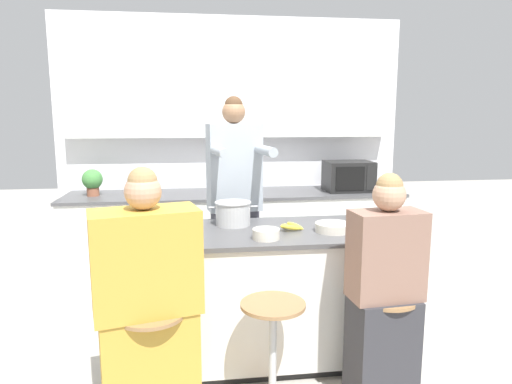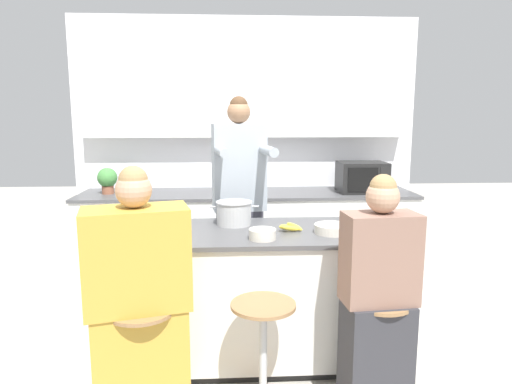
# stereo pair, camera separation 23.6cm
# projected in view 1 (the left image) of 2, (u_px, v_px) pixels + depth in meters

# --- Properties ---
(ground_plane) EXTENTS (16.00, 16.00, 0.00)m
(ground_plane) POSITION_uv_depth(u_px,v_px,m) (257.00, 356.00, 3.22)
(ground_plane) COLOR #B2ADA3
(wall_back) EXTENTS (3.66, 0.22, 2.70)m
(wall_back) POSITION_uv_depth(u_px,v_px,m) (233.00, 128.00, 4.87)
(wall_back) COLOR white
(wall_back) RESTS_ON ground_plane
(back_counter) EXTENTS (3.39, 0.71, 0.90)m
(back_counter) POSITION_uv_depth(u_px,v_px,m) (236.00, 235.00, 4.72)
(back_counter) COLOR white
(back_counter) RESTS_ON ground_plane
(kitchen_island) EXTENTS (1.64, 0.77, 0.91)m
(kitchen_island) POSITION_uv_depth(u_px,v_px,m) (257.00, 294.00, 3.15)
(kitchen_island) COLOR black
(kitchen_island) RESTS_ON ground_plane
(bar_stool_leftmost) EXTENTS (0.38, 0.38, 0.66)m
(bar_stool_leftmost) POSITION_uv_depth(u_px,v_px,m) (153.00, 366.00, 2.44)
(bar_stool_leftmost) COLOR #997047
(bar_stool_leftmost) RESTS_ON ground_plane
(bar_stool_center) EXTENTS (0.38, 0.38, 0.66)m
(bar_stool_center) POSITION_uv_depth(u_px,v_px,m) (273.00, 354.00, 2.56)
(bar_stool_center) COLOR #997047
(bar_stool_center) RESTS_ON ground_plane
(bar_stool_rightmost) EXTENTS (0.38, 0.38, 0.66)m
(bar_stool_rightmost) POSITION_uv_depth(u_px,v_px,m) (383.00, 346.00, 2.65)
(bar_stool_rightmost) COLOR #997047
(bar_stool_rightmost) RESTS_ON ground_plane
(person_cooking) EXTENTS (0.48, 0.64, 1.82)m
(person_cooking) POSITION_uv_depth(u_px,v_px,m) (235.00, 214.00, 3.62)
(person_cooking) COLOR #383842
(person_cooking) RESTS_ON ground_plane
(person_wrapped_blanket) EXTENTS (0.60, 0.41, 1.42)m
(person_wrapped_blanket) POSITION_uv_depth(u_px,v_px,m) (148.00, 310.00, 2.40)
(person_wrapped_blanket) COLOR gold
(person_wrapped_blanket) RESTS_ON ground_plane
(person_seated_near) EXTENTS (0.42, 0.29, 1.37)m
(person_seated_near) POSITION_uv_depth(u_px,v_px,m) (384.00, 304.00, 2.58)
(person_seated_near) COLOR #333338
(person_seated_near) RESTS_ON ground_plane
(cooking_pot) EXTENTS (0.34, 0.26, 0.17)m
(cooking_pot) POSITION_uv_depth(u_px,v_px,m) (233.00, 213.00, 3.21)
(cooking_pot) COLOR #B7BABC
(cooking_pot) RESTS_ON kitchen_island
(fruit_bowl) EXTENTS (0.17, 0.17, 0.06)m
(fruit_bowl) POSITION_uv_depth(u_px,v_px,m) (266.00, 234.00, 2.85)
(fruit_bowl) COLOR silver
(fruit_bowl) RESTS_ON kitchen_island
(mixing_bowl_steel) EXTENTS (0.24, 0.24, 0.06)m
(mixing_bowl_steel) POSITION_uv_depth(u_px,v_px,m) (333.00, 227.00, 3.04)
(mixing_bowl_steel) COLOR silver
(mixing_bowl_steel) RESTS_ON kitchen_island
(coffee_cup_near) EXTENTS (0.12, 0.09, 0.09)m
(coffee_cup_near) POSITION_uv_depth(u_px,v_px,m) (169.00, 226.00, 3.00)
(coffee_cup_near) COLOR white
(coffee_cup_near) RESTS_ON kitchen_island
(banana_bunch) EXTENTS (0.18, 0.13, 0.06)m
(banana_bunch) POSITION_uv_depth(u_px,v_px,m) (290.00, 226.00, 3.07)
(banana_bunch) COLOR yellow
(banana_bunch) RESTS_ON kitchen_island
(microwave) EXTENTS (0.48, 0.37, 0.31)m
(microwave) POSITION_uv_depth(u_px,v_px,m) (348.00, 176.00, 4.72)
(microwave) COLOR black
(microwave) RESTS_ON back_counter
(potted_plant) EXTENTS (0.20, 0.20, 0.26)m
(potted_plant) POSITION_uv_depth(u_px,v_px,m) (92.00, 181.00, 4.43)
(potted_plant) COLOR #93563D
(potted_plant) RESTS_ON back_counter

